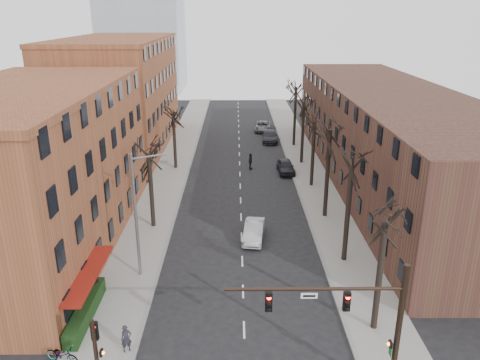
{
  "coord_description": "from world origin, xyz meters",
  "views": [
    {
      "loc": [
        -0.44,
        -18.8,
        17.55
      ],
      "look_at": [
        -0.11,
        18.84,
        4.0
      ],
      "focal_mm": 35.0,
      "sensor_mm": 36.0,
      "label": 1
    }
  ],
  "objects_px": {
    "silver_sedan": "(254,231)",
    "bicycle": "(62,354)",
    "parked_car_near": "(286,166)",
    "pedestrian_a": "(126,339)",
    "parked_car_mid": "(270,136)"
  },
  "relations": [
    {
      "from": "silver_sedan",
      "to": "bicycle",
      "type": "xyz_separation_m",
      "value": [
        -10.6,
        -14.41,
        -0.07
      ]
    },
    {
      "from": "parked_car_near",
      "to": "bicycle",
      "type": "relative_size",
      "value": 2.34
    },
    {
      "from": "pedestrian_a",
      "to": "bicycle",
      "type": "distance_m",
      "value": 3.33
    },
    {
      "from": "pedestrian_a",
      "to": "bicycle",
      "type": "height_order",
      "value": "pedestrian_a"
    },
    {
      "from": "pedestrian_a",
      "to": "bicycle",
      "type": "xyz_separation_m",
      "value": [
        -3.2,
        -0.85,
        -0.3
      ]
    },
    {
      "from": "parked_car_near",
      "to": "pedestrian_a",
      "type": "bearing_deg",
      "value": -113.73
    },
    {
      "from": "parked_car_mid",
      "to": "parked_car_near",
      "type": "bearing_deg",
      "value": -82.41
    },
    {
      "from": "parked_car_near",
      "to": "pedestrian_a",
      "type": "xyz_separation_m",
      "value": [
        -11.7,
        -30.36,
        0.19
      ]
    },
    {
      "from": "silver_sedan",
      "to": "pedestrian_a",
      "type": "relative_size",
      "value": 2.73
    },
    {
      "from": "parked_car_mid",
      "to": "pedestrian_a",
      "type": "relative_size",
      "value": 3.3
    },
    {
      "from": "silver_sedan",
      "to": "pedestrian_a",
      "type": "height_order",
      "value": "pedestrian_a"
    },
    {
      "from": "parked_car_near",
      "to": "parked_car_mid",
      "type": "bearing_deg",
      "value": 90.81
    },
    {
      "from": "silver_sedan",
      "to": "parked_car_near",
      "type": "relative_size",
      "value": 0.98
    },
    {
      "from": "silver_sedan",
      "to": "bicycle",
      "type": "relative_size",
      "value": 2.28
    },
    {
      "from": "silver_sedan",
      "to": "parked_car_mid",
      "type": "relative_size",
      "value": 0.83
    }
  ]
}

